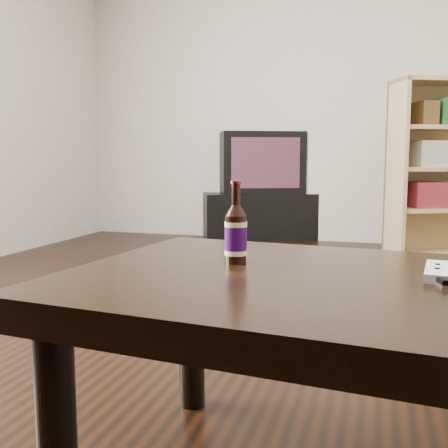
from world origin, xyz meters
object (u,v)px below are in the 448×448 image
(tv_stand, at_px, (260,215))
(bookshelf, at_px, (436,165))
(beer_bottle, at_px, (236,234))
(remote, at_px, (437,271))
(coffee_table, at_px, (383,314))
(tv, at_px, (261,163))
(phone, at_px, (445,280))

(tv_stand, relative_size, bookshelf, 0.80)
(beer_bottle, distance_m, remote, 0.46)
(bookshelf, xyz_separation_m, coffee_table, (-0.40, -3.39, -0.27))
(tv, height_order, coffee_table, tv)
(beer_bottle, xyz_separation_m, phone, (0.46, -0.08, -0.06))
(tv, height_order, remote, tv)
(tv, xyz_separation_m, bookshelf, (1.54, -0.53, -0.02))
(coffee_table, bearing_deg, tv_stand, 106.23)
(tv_stand, bearing_deg, phone, -95.60)
(tv_stand, bearing_deg, beer_bottle, -101.73)
(remote, bearing_deg, bookshelf, 91.49)
(beer_bottle, bearing_deg, tv, 101.77)
(coffee_table, height_order, remote, remote)
(phone, distance_m, remote, 0.07)
(tv, height_order, beer_bottle, tv)
(tv_stand, height_order, tv, tv)
(remote, bearing_deg, tv, 114.63)
(bookshelf, bearing_deg, beer_bottle, -127.26)
(tv_stand, distance_m, remote, 4.04)
(tv_stand, height_order, bookshelf, bookshelf)
(beer_bottle, relative_size, remote, 1.13)
(coffee_table, relative_size, beer_bottle, 7.25)
(bookshelf, xyz_separation_m, beer_bottle, (-0.75, -3.29, -0.14))
(bookshelf, distance_m, phone, 3.39)
(beer_bottle, bearing_deg, remote, -1.92)
(beer_bottle, xyz_separation_m, remote, (0.46, -0.02, -0.06))
(beer_bottle, distance_m, phone, 0.48)
(bookshelf, bearing_deg, tv_stand, 136.65)
(tv_stand, bearing_deg, bookshelf, -42.41)
(bookshelf, bearing_deg, remote, -119.48)
(tv, height_order, phone, tv)
(bookshelf, relative_size, phone, 13.73)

